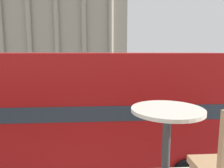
# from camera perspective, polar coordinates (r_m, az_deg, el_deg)

# --- Properties ---
(double_decker_bus) EXTENTS (10.83, 2.71, 4.13)m
(double_decker_bus) POSITION_cam_1_polar(r_m,az_deg,el_deg) (7.56, -14.08, -6.15)
(double_decker_bus) COLOR black
(double_decker_bus) RESTS_ON ground_plane
(cafe_dining_table) EXTENTS (0.60, 0.60, 0.73)m
(cafe_dining_table) POSITION_cam_1_polar(r_m,az_deg,el_deg) (1.92, 14.09, -11.83)
(cafe_dining_table) COLOR #2D2D30
(cafe_dining_table) RESTS_ON cafe_floor_slab
(plaza_building_left) EXTENTS (31.17, 16.56, 25.85)m
(plaza_building_left) POSITION_cam_1_polar(r_m,az_deg,el_deg) (50.51, -15.66, 18.32)
(plaza_building_left) COLOR #A39984
(plaza_building_left) RESTS_ON ground_plane
(traffic_light_near) EXTENTS (0.42, 0.24, 3.22)m
(traffic_light_near) POSITION_cam_1_polar(r_m,az_deg,el_deg) (12.17, -0.68, -1.13)
(traffic_light_near) COLOR black
(traffic_light_near) RESTS_ON ground_plane
(traffic_light_mid) EXTENTS (0.42, 0.24, 3.34)m
(traffic_light_mid) POSITION_cam_1_polar(r_m,az_deg,el_deg) (18.07, 14.27, 2.06)
(traffic_light_mid) COLOR black
(traffic_light_mid) RESTS_ON ground_plane
(traffic_light_far) EXTENTS (0.42, 0.24, 4.08)m
(traffic_light_far) POSITION_cam_1_polar(r_m,az_deg,el_deg) (25.33, -6.87, 5.13)
(traffic_light_far) COLOR black
(traffic_light_far) RESTS_ON ground_plane
(car_silver) EXTENTS (4.20, 1.93, 1.35)m
(car_silver) POSITION_cam_1_polar(r_m,az_deg,el_deg) (31.84, 9.84, 2.25)
(car_silver) COLOR black
(car_silver) RESTS_ON ground_plane
(pedestrian_red) EXTENTS (0.32, 0.32, 1.60)m
(pedestrian_red) POSITION_cam_1_polar(r_m,az_deg,el_deg) (22.15, 19.58, -0.35)
(pedestrian_red) COLOR #282B33
(pedestrian_red) RESTS_ON ground_plane
(pedestrian_white) EXTENTS (0.32, 0.32, 1.66)m
(pedestrian_white) POSITION_cam_1_polar(r_m,az_deg,el_deg) (26.06, -25.12, 0.70)
(pedestrian_white) COLOR #282B33
(pedestrian_white) RESTS_ON ground_plane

